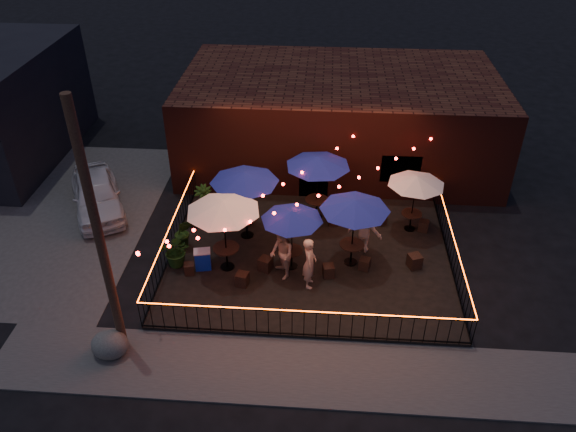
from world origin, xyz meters
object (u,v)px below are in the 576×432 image
at_px(cafe_table_2, 292,216).
at_px(boulder, 110,345).
at_px(utility_pole, 99,238).
at_px(cafe_table_4, 355,206).
at_px(cafe_table_0, 223,207).
at_px(cafe_table_1, 244,178).
at_px(cafe_table_3, 318,162).
at_px(cafe_table_5, 416,181).
at_px(cooler, 203,259).

xyz_separation_m(cafe_table_2, boulder, (-5.06, -4.29, -1.89)).
bearing_deg(boulder, cafe_table_2, 40.28).
distance_m(utility_pole, cafe_table_4, 8.24).
height_order(cafe_table_2, cafe_table_4, cafe_table_4).
distance_m(utility_pole, cafe_table_2, 6.43).
relative_size(cafe_table_0, cafe_table_1, 1.03).
distance_m(cafe_table_2, cafe_table_3, 3.26).
height_order(cafe_table_1, cafe_table_2, cafe_table_1).
height_order(utility_pole, boulder, utility_pole).
bearing_deg(cafe_table_3, cafe_table_5, -8.44).
bearing_deg(cafe_table_1, cafe_table_5, 8.05).
xyz_separation_m(cafe_table_0, boulder, (-2.80, -4.09, -2.28)).
bearing_deg(boulder, cafe_table_5, 36.14).
height_order(cafe_table_0, cooler, cafe_table_0).
height_order(cafe_table_0, cafe_table_3, cafe_table_0).
bearing_deg(cafe_table_4, utility_pole, -148.15).
bearing_deg(cafe_table_4, cafe_table_1, 160.73).
distance_m(cafe_table_2, cafe_table_5, 5.11).
relative_size(cafe_table_2, cafe_table_4, 0.89).
relative_size(utility_pole, cafe_table_1, 2.78).
relative_size(cafe_table_0, boulder, 2.99).
distance_m(cafe_table_1, cafe_table_5, 6.27).
relative_size(cafe_table_3, cafe_table_5, 1.23).
bearing_deg(boulder, utility_pole, 57.23).
bearing_deg(cafe_table_3, cafe_table_1, -151.24).
relative_size(utility_pole, cooler, 10.56).
distance_m(cafe_table_0, cafe_table_1, 1.98).
relative_size(cafe_table_1, boulder, 2.90).
relative_size(cafe_table_2, cooler, 3.08).
bearing_deg(cooler, cafe_table_5, 9.30).
relative_size(cafe_table_1, cafe_table_5, 1.17).
bearing_deg(cafe_table_3, cafe_table_0, -132.02).
bearing_deg(cafe_table_4, cafe_table_3, 115.30).
bearing_deg(cooler, cafe_table_4, -4.48).
height_order(cafe_table_5, cooler, cafe_table_5).
bearing_deg(cafe_table_5, cafe_table_2, -149.24).
bearing_deg(cafe_table_5, cafe_table_1, -171.95).
relative_size(cafe_table_2, cafe_table_3, 0.77).
xyz_separation_m(cafe_table_3, boulder, (-5.82, -7.44, -2.25)).
height_order(utility_pole, cafe_table_4, utility_pole).
relative_size(cafe_table_2, cafe_table_5, 0.95).
xyz_separation_m(cafe_table_3, cafe_table_5, (3.62, -0.54, -0.35)).
distance_m(cooler, boulder, 4.44).
distance_m(cafe_table_3, cooler, 5.59).
xyz_separation_m(cafe_table_4, cooler, (-5.16, -0.69, -2.02)).
relative_size(cafe_table_4, cooler, 3.47).
bearing_deg(cafe_table_4, cafe_table_0, -172.44).
bearing_deg(cafe_table_5, boulder, -143.86).
distance_m(cafe_table_0, boulder, 5.45).
bearing_deg(utility_pole, cafe_table_0, 55.38).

